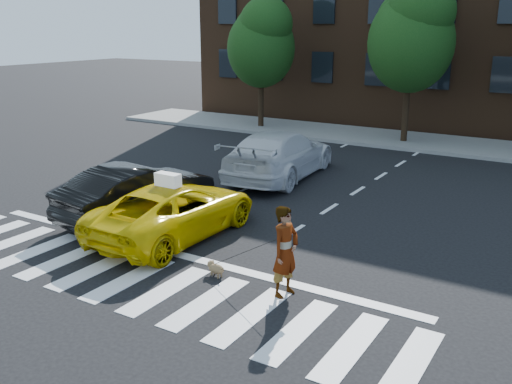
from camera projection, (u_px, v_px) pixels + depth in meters
ground at (129, 279)px, 12.02m from camera, size 120.00×120.00×0.00m
crosswalk at (129, 279)px, 12.01m from camera, size 13.00×2.40×0.01m
stop_line at (177, 254)px, 13.32m from camera, size 12.00×0.30×0.01m
sidewalk_far at (396, 139)px, 26.30m from camera, size 30.00×4.00×0.15m
building at (448, 8)px, 30.76m from camera, size 26.00×10.00×12.00m
tree_left at (262, 40)px, 28.15m from camera, size 3.39×3.38×6.50m
tree_mid at (412, 32)px, 24.27m from camera, size 3.69×3.69×7.10m
taxi at (175, 210)px, 14.33m from camera, size 2.30×4.91×1.36m
black_sedan at (138, 192)px, 15.62m from camera, size 2.23×4.80×1.52m
white_suv at (280, 154)px, 19.82m from camera, size 2.92×5.95×1.67m
woman at (285, 252)px, 11.08m from camera, size 0.55×0.73×1.84m
dog at (215, 268)px, 12.15m from camera, size 0.52×0.29×0.30m
taxi_sign at (168, 180)px, 13.93m from camera, size 0.65×0.29×0.32m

